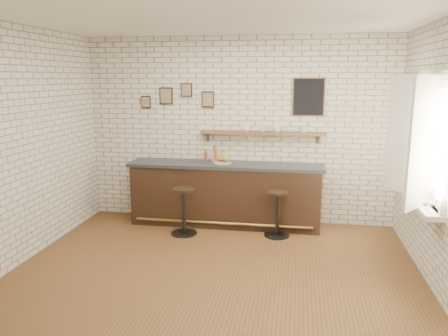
{
  "coord_description": "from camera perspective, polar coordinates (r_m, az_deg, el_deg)",
  "views": [
    {
      "loc": [
        0.94,
        -5.01,
        2.35
      ],
      "look_at": [
        -0.05,
        0.9,
        1.1
      ],
      "focal_mm": 35.0,
      "sensor_mm": 36.0,
      "label": 1
    }
  ],
  "objects": [
    {
      "name": "ciabatta_sandwich",
      "position": [
        6.95,
        -0.09,
        1.05
      ],
      "size": [
        0.23,
        0.15,
        0.07
      ],
      "color": "#B18A48",
      "rests_on": "sandwich_plate"
    },
    {
      "name": "condiment_bottle_yellow",
      "position": [
        7.08,
        -0.03,
        1.44
      ],
      "size": [
        0.05,
        0.05,
        0.17
      ],
      "color": "yellow",
      "rests_on": "bar_counter"
    },
    {
      "name": "bar_counter",
      "position": [
        7.04,
        0.19,
        -3.41
      ],
      "size": [
        3.1,
        0.65,
        1.01
      ],
      "color": "black",
      "rests_on": "ground"
    },
    {
      "name": "ground",
      "position": [
        5.61,
        -1.02,
        -13.0
      ],
      "size": [
        5.0,
        5.0,
        0.0
      ],
      "primitive_type": "plane",
      "color": "brown",
      "rests_on": "ground"
    },
    {
      "name": "bar_stool_left",
      "position": [
        6.67,
        -5.29,
        -5.44
      ],
      "size": [
        0.41,
        0.41,
        0.72
      ],
      "color": "black",
      "rests_on": "ground"
    },
    {
      "name": "sandwich_plate",
      "position": [
        6.96,
        -0.17,
        0.71
      ],
      "size": [
        0.28,
        0.28,
        0.01
      ],
      "primitive_type": "cylinder",
      "color": "white",
      "rests_on": "bar_counter"
    },
    {
      "name": "shelf_cup_a",
      "position": [
        7.0,
        2.99,
        5.2
      ],
      "size": [
        0.14,
        0.14,
        0.1
      ],
      "primitive_type": "imported",
      "rotation": [
        0.0,
        0.0,
        0.02
      ],
      "color": "white",
      "rests_on": "wall_shelf"
    },
    {
      "name": "bar_stool_right",
      "position": [
        6.61,
        6.98,
        -5.77
      ],
      "size": [
        0.41,
        0.41,
        0.69
      ],
      "color": "black",
      "rests_on": "ground"
    },
    {
      "name": "casement_window",
      "position": [
        5.54,
        24.32,
        3.45
      ],
      "size": [
        0.4,
        1.3,
        1.56
      ],
      "color": "white",
      "rests_on": "ground"
    },
    {
      "name": "shelf_cup_d",
      "position": [
        6.96,
        10.38,
        4.91
      ],
      "size": [
        0.13,
        0.13,
        0.09
      ],
      "primitive_type": "imported",
      "rotation": [
        0.0,
        0.0,
        0.44
      ],
      "color": "white",
      "rests_on": "wall_shelf"
    },
    {
      "name": "wall_shelf",
      "position": [
        6.99,
        5.05,
        4.54
      ],
      "size": [
        2.0,
        0.18,
        0.18
      ],
      "color": "brown",
      "rests_on": "ground"
    },
    {
      "name": "shelf_cup_c",
      "position": [
        6.96,
        6.95,
        5.06
      ],
      "size": [
        0.17,
        0.17,
        0.1
      ],
      "primitive_type": "imported",
      "rotation": [
        0.0,
        0.0,
        1.0
      ],
      "color": "white",
      "rests_on": "wall_shelf"
    },
    {
      "name": "potato_chips",
      "position": [
        6.96,
        -0.31,
        0.77
      ],
      "size": [
        0.27,
        0.19,
        0.0
      ],
      "color": "#E1A04F",
      "rests_on": "sandwich_plate"
    },
    {
      "name": "bitters_bottle_amber",
      "position": [
        7.1,
        -1.2,
        1.72
      ],
      "size": [
        0.06,
        0.06,
        0.25
      ],
      "color": "#AC481B",
      "rests_on": "bar_counter"
    },
    {
      "name": "back_wall_decor",
      "position": [
        7.03,
        3.76,
        9.26
      ],
      "size": [
        2.96,
        0.02,
        0.56
      ],
      "color": "black",
      "rests_on": "ground"
    },
    {
      "name": "shelf_cup_b",
      "position": [
        6.98,
        5.1,
        5.07
      ],
      "size": [
        0.12,
        0.12,
        0.09
      ],
      "primitive_type": "imported",
      "rotation": [
        0.0,
        0.0,
        1.25
      ],
      "color": "white",
      "rests_on": "wall_shelf"
    },
    {
      "name": "window_sill",
      "position": [
        5.69,
        24.1,
        -4.05
      ],
      "size": [
        0.2,
        1.35,
        0.06
      ],
      "color": "white",
      "rests_on": "ground"
    },
    {
      "name": "bitters_bottle_brown",
      "position": [
        7.13,
        -2.43,
        1.54
      ],
      "size": [
        0.06,
        0.06,
        0.19
      ],
      "color": "brown",
      "rests_on": "bar_counter"
    },
    {
      "name": "book_upper",
      "position": [
        5.53,
        24.35,
        -3.91
      ],
      "size": [
        0.2,
        0.24,
        0.02
      ],
      "primitive_type": "imported",
      "rotation": [
        0.0,
        0.0,
        -0.24
      ],
      "color": "tan",
      "rests_on": "book_lower"
    },
    {
      "name": "bitters_bottle_white",
      "position": [
        7.1,
        -1.35,
        1.58
      ],
      "size": [
        0.05,
        0.05,
        0.21
      ],
      "color": "beige",
      "rests_on": "bar_counter"
    },
    {
      "name": "book_lower",
      "position": [
        5.49,
        24.43,
        -4.19
      ],
      "size": [
        0.19,
        0.24,
        0.02
      ],
      "primitive_type": "imported",
      "rotation": [
        0.0,
        0.0,
        0.21
      ],
      "color": "tan",
      "rests_on": "window_sill"
    }
  ]
}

